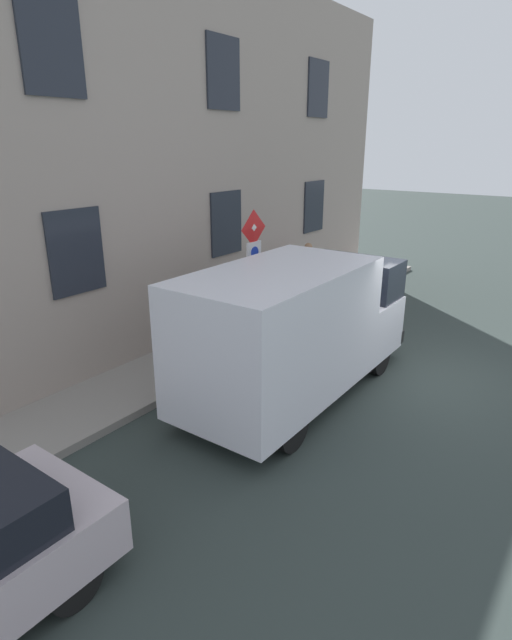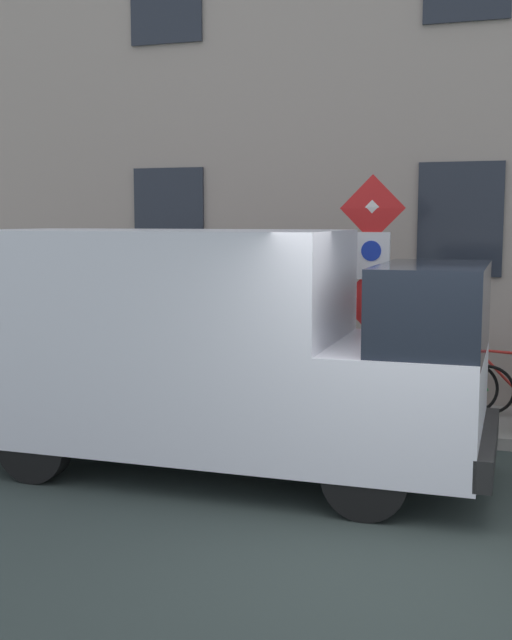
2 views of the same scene
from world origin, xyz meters
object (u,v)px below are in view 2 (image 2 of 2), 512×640
at_px(sign_post_stacked, 371,274).
at_px(delivery_van, 212,344).
at_px(bicycle_blue, 380,379).
at_px(bicycle_green, 446,383).

bearing_deg(sign_post_stacked, delivery_van, 145.82).
xyz_separation_m(delivery_van, bicycle_blue, (2.84, -1.27, -0.82)).
bearing_deg(bicycle_green, sign_post_stacked, 53.30).
xyz_separation_m(bicycle_green, bicycle_blue, (-0.00, 0.85, 0.00)).
relative_size(sign_post_stacked, delivery_van, 0.54).
bearing_deg(delivery_van, bicycle_green, 53.08).
bearing_deg(delivery_van, sign_post_stacked, 55.53).
xyz_separation_m(sign_post_stacked, bicycle_blue, (0.94, 0.03, -1.45)).
relative_size(delivery_van, bicycle_blue, 3.12).
relative_size(sign_post_stacked, bicycle_green, 1.67).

